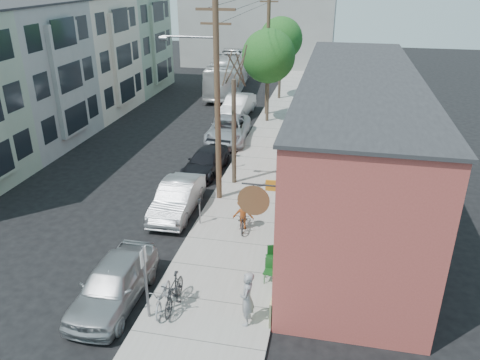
% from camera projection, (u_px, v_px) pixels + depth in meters
% --- Properties ---
extents(ground, '(120.00, 120.00, 0.00)m').
position_uv_depth(ground, '(145.00, 235.00, 21.13)').
color(ground, black).
extents(sidewalk, '(4.50, 58.00, 0.15)m').
position_uv_depth(sidewalk, '(273.00, 154.00, 30.11)').
color(sidewalk, '#9E9992').
rests_on(sidewalk, ground).
extents(cafe_building, '(6.60, 20.20, 6.61)m').
position_uv_depth(cafe_building, '(354.00, 143.00, 22.53)').
color(cafe_building, '#9D413A').
rests_on(cafe_building, ground).
extents(apartment_row, '(6.30, 32.00, 9.00)m').
position_uv_depth(apartment_row, '(61.00, 66.00, 33.97)').
color(apartment_row, '#94A38A').
rests_on(apartment_row, ground).
extents(end_cap_building, '(18.00, 8.00, 12.00)m').
position_uv_depth(end_cap_building, '(259.00, 14.00, 56.47)').
color(end_cap_building, '#989794').
rests_on(end_cap_building, ground).
extents(sign_post, '(0.07, 0.45, 2.80)m').
position_uv_depth(sign_post, '(145.00, 275.00, 15.26)').
color(sign_post, slate).
rests_on(sign_post, sidewalk).
extents(parking_meter_near, '(0.14, 0.14, 1.24)m').
position_uv_depth(parking_meter_near, '(200.00, 207.00, 21.43)').
color(parking_meter_near, slate).
rests_on(parking_meter_near, sidewalk).
extents(parking_meter_far, '(0.14, 0.14, 1.24)m').
position_uv_depth(parking_meter_far, '(232.00, 155.00, 27.50)').
color(parking_meter_far, slate).
rests_on(parking_meter_far, sidewalk).
extents(utility_pole_near, '(3.57, 0.28, 10.00)m').
position_uv_depth(utility_pole_near, '(216.00, 98.00, 22.12)').
color(utility_pole_near, '#503A28').
rests_on(utility_pole_near, sidewalk).
extents(utility_pole_far, '(1.80, 0.28, 10.00)m').
position_uv_depth(utility_pole_far, '(268.00, 48.00, 36.18)').
color(utility_pole_far, '#503A28').
rests_on(utility_pole_far, sidewalk).
extents(tree_bare, '(0.24, 0.24, 5.71)m').
position_uv_depth(tree_bare, '(234.00, 133.00, 24.82)').
color(tree_bare, '#44392C').
rests_on(tree_bare, sidewalk).
extents(tree_leafy_mid, '(3.96, 3.96, 6.92)m').
position_uv_depth(tree_leafy_mid, '(268.00, 56.00, 34.48)').
color(tree_leafy_mid, '#44392C').
rests_on(tree_leafy_mid, sidewalk).
extents(tree_leafy_far, '(3.75, 3.75, 7.13)m').
position_uv_depth(tree_leafy_far, '(281.00, 39.00, 40.76)').
color(tree_leafy_far, '#44392C').
rests_on(tree_leafy_far, sidewalk).
extents(patio_chair_a, '(0.62, 0.62, 0.88)m').
position_uv_depth(patio_chair_a, '(272.00, 257.00, 18.43)').
color(patio_chair_a, '#124316').
rests_on(patio_chair_a, sidewalk).
extents(patio_chair_b, '(0.55, 0.55, 0.88)m').
position_uv_depth(patio_chair_b, '(270.00, 272.00, 17.56)').
color(patio_chair_b, '#124316').
rests_on(patio_chair_b, sidewalk).
extents(patron_grey, '(0.49, 0.73, 1.97)m').
position_uv_depth(patron_grey, '(247.00, 299.00, 15.28)').
color(patron_grey, gray).
rests_on(patron_grey, sidewalk).
extents(patron_green, '(0.82, 0.95, 1.69)m').
position_uv_depth(patron_green, '(281.00, 219.00, 20.39)').
color(patron_green, '#2B6C48').
rests_on(patron_green, sidewalk).
extents(cyclist, '(1.00, 0.63, 1.48)m').
position_uv_depth(cyclist, '(243.00, 214.00, 21.06)').
color(cyclist, brown).
rests_on(cyclist, sidewalk).
extents(cyclist_bike, '(0.86, 1.80, 0.91)m').
position_uv_depth(cyclist_bike, '(243.00, 220.00, 21.17)').
color(cyclist_bike, black).
rests_on(cyclist_bike, sidewalk).
extents(parked_bike_a, '(0.62, 2.02, 1.21)m').
position_uv_depth(parked_bike_a, '(174.00, 292.00, 16.18)').
color(parked_bike_a, black).
rests_on(parked_bike_a, sidewalk).
extents(parked_bike_b, '(0.85, 1.93, 0.98)m').
position_uv_depth(parked_bike_b, '(163.00, 296.00, 16.17)').
color(parked_bike_b, gray).
rests_on(parked_bike_b, sidewalk).
extents(car_0, '(1.93, 4.77, 1.62)m').
position_uv_depth(car_0, '(114.00, 283.00, 16.55)').
color(car_0, '#999CA0').
rests_on(car_0, ground).
extents(car_1, '(1.78, 4.80, 1.57)m').
position_uv_depth(car_1, '(177.00, 198.00, 22.76)').
color(car_1, '#AEB0B6').
rests_on(car_1, ground).
extents(car_2, '(2.27, 4.70, 1.32)m').
position_uv_depth(car_2, '(206.00, 161.00, 27.40)').
color(car_2, black).
rests_on(car_2, ground).
extents(car_3, '(3.10, 5.96, 1.60)m').
position_uv_depth(car_3, '(228.00, 130.00, 32.39)').
color(car_3, '#B8B9C0').
rests_on(car_3, ground).
extents(car_4, '(2.16, 5.33, 1.72)m').
position_uv_depth(car_4, '(238.00, 106.00, 37.82)').
color(car_4, '#94989B').
rests_on(car_4, ground).
extents(bus, '(3.85, 12.23, 3.35)m').
position_uv_depth(bus, '(228.00, 74.00, 45.43)').
color(bus, white).
rests_on(bus, ground).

